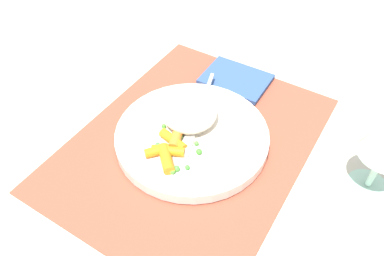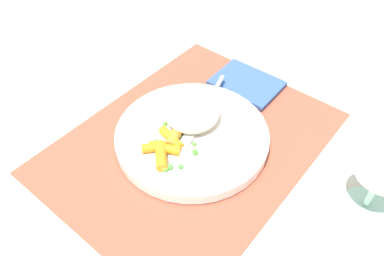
{
  "view_description": "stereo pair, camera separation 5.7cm",
  "coord_description": "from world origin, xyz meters",
  "px_view_note": "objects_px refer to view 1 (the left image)",
  "views": [
    {
      "loc": [
        0.37,
        0.23,
        0.48
      ],
      "look_at": [
        0.0,
        0.0,
        0.04
      ],
      "focal_mm": 36.27,
      "sensor_mm": 36.0,
      "label": 1
    },
    {
      "loc": [
        0.34,
        0.28,
        0.48
      ],
      "look_at": [
        0.0,
        0.0,
        0.04
      ],
      "focal_mm": 36.27,
      "sensor_mm": 36.0,
      "label": 2
    }
  ],
  "objects_px": {
    "carrot_portion": "(169,148)",
    "fork": "(196,120)",
    "plate": "(192,136)",
    "rice_mound": "(190,113)",
    "napkin": "(236,79)"
  },
  "relations": [
    {
      "from": "carrot_portion",
      "to": "fork",
      "type": "xyz_separation_m",
      "value": [
        -0.08,
        0.0,
        -0.0
      ]
    },
    {
      "from": "plate",
      "to": "fork",
      "type": "height_order",
      "value": "fork"
    },
    {
      "from": "plate",
      "to": "rice_mound",
      "type": "bearing_deg",
      "value": -140.97
    },
    {
      "from": "fork",
      "to": "napkin",
      "type": "height_order",
      "value": "fork"
    },
    {
      "from": "carrot_portion",
      "to": "rice_mound",
      "type": "bearing_deg",
      "value": -174.09
    },
    {
      "from": "plate",
      "to": "rice_mound",
      "type": "distance_m",
      "value": 0.04
    },
    {
      "from": "fork",
      "to": "napkin",
      "type": "distance_m",
      "value": 0.15
    },
    {
      "from": "plate",
      "to": "carrot_portion",
      "type": "distance_m",
      "value": 0.06
    },
    {
      "from": "carrot_portion",
      "to": "fork",
      "type": "relative_size",
      "value": 0.44
    },
    {
      "from": "napkin",
      "to": "plate",
      "type": "bearing_deg",
      "value": 3.41
    },
    {
      "from": "carrot_portion",
      "to": "plate",
      "type": "bearing_deg",
      "value": 170.34
    },
    {
      "from": "carrot_portion",
      "to": "napkin",
      "type": "height_order",
      "value": "carrot_portion"
    },
    {
      "from": "napkin",
      "to": "rice_mound",
      "type": "bearing_deg",
      "value": -2.27
    },
    {
      "from": "rice_mound",
      "to": "carrot_portion",
      "type": "height_order",
      "value": "rice_mound"
    },
    {
      "from": "fork",
      "to": "napkin",
      "type": "relative_size",
      "value": 1.62
    }
  ]
}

